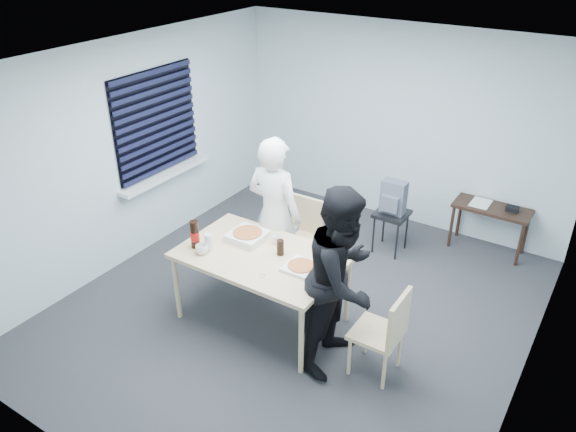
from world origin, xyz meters
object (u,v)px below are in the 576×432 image
Objects in this scene: dining_table at (261,260)px; chair_far at (303,230)px; person_white at (275,215)px; soda_bottle at (195,235)px; chair_right at (386,329)px; mug_a at (202,249)px; backpack at (393,198)px; person_black at (343,279)px; mug_b at (277,239)px; stool at (391,220)px; side_table at (491,213)px.

dining_table is 1.06m from chair_far.
person_white is (-0.08, -0.45, 0.37)m from chair_far.
soda_bottle reaches higher than dining_table.
chair_right reaches higher than mug_a.
backpack reaches higher than dining_table.
chair_far is at bearing -149.77° from backpack.
soda_bottle is at bearing -159.65° from dining_table.
mug_a is (-0.35, -1.33, 0.32)m from chair_far.
mug_b is at bearing 70.11° from person_black.
chair_far is 2.16× the size of backpack.
chair_right is at bearing -13.25° from mug_b.
dining_table is 0.59m from mug_a.
mug_a is (-0.50, -0.30, 0.11)m from dining_table.
chair_far reaches higher than dining_table.
chair_far reaches higher than mug_b.
stool is at bearing 74.12° from dining_table.
side_table is at bearing -131.38° from person_white.
chair_far is 2.34m from side_table.
chair_far and chair_right have the same top height.
chair_right is 1.66× the size of stool.
chair_right is 3.07× the size of soda_bottle.
stool is at bearing 64.92° from mug_a.
dining_table is 1.39m from chair_right.
side_table is at bearing 12.03° from backpack.
mug_b is (-1.55, -2.36, 0.31)m from side_table.
person_white is at bearing 111.54° from dining_table.
side_table is at bearing 42.85° from chair_far.
stool is (-0.82, 2.01, -0.09)m from chair_right.
person_white is at bearing 158.13° from chair_right.
dining_table is 2.05m from stool.
person_white is at bearing -142.06° from backpack.
person_black reaches higher than side_table.
person_black is 0.99m from mug_b.
person_black is (0.94, -0.07, 0.16)m from dining_table.
backpack reaches higher than mug_a.
chair_right is at bearing 158.13° from person_white.
person_black is 6.11× the size of soda_bottle.
person_black reaches higher than soda_bottle.
chair_right is 2.06m from soda_bottle.
mug_a is at bearing -104.68° from chair_far.
person_white is at bearing -100.23° from chair_far.
mug_b is at bearing -107.84° from stool.
person_black is (1.09, -1.11, 0.37)m from chair_far.
chair_far is 0.85m from mug_b.
mug_a is at bearing -125.25° from side_table.
backpack is (0.00, -0.01, 0.31)m from stool.
mug_b is at bearing -78.24° from chair_far.
chair_right is at bearing -67.81° from stool.
chair_far is at bearing 101.76° from mug_b.
stool is at bearing -146.48° from side_table.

